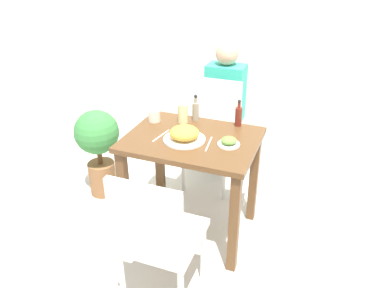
# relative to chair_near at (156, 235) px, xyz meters

# --- Properties ---
(ground_plane) EXTENTS (16.00, 16.00, 0.00)m
(ground_plane) POSITION_rel_chair_near_xyz_m (-0.06, 0.69, -0.52)
(ground_plane) COLOR beige
(wall_back) EXTENTS (8.00, 0.05, 2.60)m
(wall_back) POSITION_rel_chair_near_xyz_m (-0.06, 2.18, 0.78)
(wall_back) COLOR silver
(wall_back) RESTS_ON ground_plane
(dining_table) EXTENTS (0.87, 0.66, 0.77)m
(dining_table) POSITION_rel_chair_near_xyz_m (-0.06, 0.69, 0.10)
(dining_table) COLOR brown
(dining_table) RESTS_ON ground_plane
(chair_near) EXTENTS (0.42, 0.42, 0.91)m
(chair_near) POSITION_rel_chair_near_xyz_m (0.00, 0.00, 0.00)
(chair_near) COLOR silver
(chair_near) RESTS_ON ground_plane
(chair_far) EXTENTS (0.42, 0.42, 0.91)m
(chair_far) POSITION_rel_chair_near_xyz_m (-0.12, 1.39, 0.00)
(chair_far) COLOR silver
(chair_far) RESTS_ON ground_plane
(food_plate) EXTENTS (0.28, 0.28, 0.09)m
(food_plate) POSITION_rel_chair_near_xyz_m (-0.09, 0.64, 0.29)
(food_plate) COLOR white
(food_plate) RESTS_ON dining_table
(side_plate) EXTENTS (0.14, 0.14, 0.05)m
(side_plate) POSITION_rel_chair_near_xyz_m (0.20, 0.67, 0.27)
(side_plate) COLOR white
(side_plate) RESTS_ON dining_table
(drink_cup) EXTENTS (0.09, 0.09, 0.08)m
(drink_cup) POSITION_rel_chair_near_xyz_m (-0.41, 0.84, 0.29)
(drink_cup) COLOR silver
(drink_cup) RESTS_ON dining_table
(juice_glass) EXTENTS (0.07, 0.07, 0.14)m
(juice_glass) POSITION_rel_chair_near_xyz_m (-0.20, 0.90, 0.32)
(juice_glass) COLOR beige
(juice_glass) RESTS_ON dining_table
(sauce_bottle) EXTENTS (0.05, 0.05, 0.19)m
(sauce_bottle) POSITION_rel_chair_near_xyz_m (-0.13, 0.97, 0.33)
(sauce_bottle) COLOR gray
(sauce_bottle) RESTS_ON dining_table
(condiment_bottle) EXTENTS (0.05, 0.05, 0.19)m
(condiment_bottle) POSITION_rel_chair_near_xyz_m (0.18, 0.98, 0.33)
(condiment_bottle) COLOR maroon
(condiment_bottle) RESTS_ON dining_table
(fork_utensil) EXTENTS (0.04, 0.20, 0.00)m
(fork_utensil) POSITION_rel_chair_near_xyz_m (-0.26, 0.64, 0.25)
(fork_utensil) COLOR silver
(fork_utensil) RESTS_ON dining_table
(spoon_utensil) EXTENTS (0.03, 0.20, 0.00)m
(spoon_utensil) POSITION_rel_chair_near_xyz_m (0.08, 0.64, 0.25)
(spoon_utensil) COLOR silver
(spoon_utensil) RESTS_ON dining_table
(potted_plant_left) EXTENTS (0.36, 0.36, 0.76)m
(potted_plant_left) POSITION_rel_chair_near_xyz_m (-0.94, 0.87, -0.05)
(potted_plant_left) COLOR brown
(potted_plant_left) RESTS_ON ground_plane
(person_figure) EXTENTS (0.34, 0.22, 1.17)m
(person_figure) POSITION_rel_chair_near_xyz_m (-0.14, 1.76, 0.06)
(person_figure) COLOR #2D3347
(person_figure) RESTS_ON ground_plane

